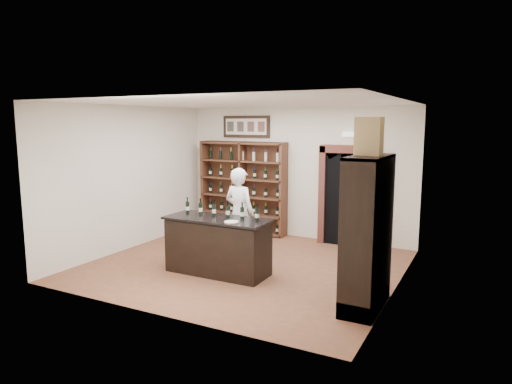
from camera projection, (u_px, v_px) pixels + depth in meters
The scene contains 20 objects.
floor at pixel (244, 265), 8.55m from camera, with size 5.50×5.50×0.00m, color brown.
ceiling at pixel (244, 103), 8.09m from camera, with size 5.50×5.50×0.00m, color white.
wall_back at pixel (296, 173), 10.52m from camera, with size 5.50×0.04×3.00m, color silver.
wall_left at pixel (130, 178), 9.57m from camera, with size 0.04×5.00×3.00m, color silver.
wall_right at pixel (399, 197), 7.07m from camera, with size 0.04×5.00×3.00m, color silver.
wine_shelf at pixel (244, 187), 11.02m from camera, with size 2.20×0.38×2.20m.
framed_picture at pixel (246, 127), 10.92m from camera, with size 1.25×0.04×0.52m, color black.
arched_doorway at pixel (347, 193), 9.85m from camera, with size 1.17×0.35×2.17m.
emergency_light at pixel (350, 134), 9.74m from camera, with size 0.30×0.10×0.10m, color white.
tasting_counter at pixel (218, 246), 8.04m from camera, with size 1.88×0.78×1.00m.
counter_bottle_0 at pixel (187, 207), 8.37m from camera, with size 0.07×0.07×0.30m.
counter_bottle_1 at pixel (200, 209), 8.24m from camera, with size 0.07×0.07×0.30m.
counter_bottle_2 at pixel (214, 210), 8.11m from camera, with size 0.07×0.07×0.30m.
counter_bottle_3 at pixel (228, 212), 7.98m from camera, with size 0.07×0.07×0.30m.
counter_bottle_4 at pixel (242, 213), 7.85m from camera, with size 0.07×0.07×0.30m.
counter_bottle_5 at pixel (257, 215), 7.72m from camera, with size 0.07×0.07×0.30m.
side_cabinet at pixel (369, 257), 6.50m from camera, with size 0.48×1.20×2.20m.
shopkeeper at pixel (240, 213), 8.88m from camera, with size 0.65×0.43×1.79m, color white.
plate at pixel (231, 222), 7.59m from camera, with size 0.24×0.24×0.02m, color silver.
wine_crate at pixel (369, 136), 6.25m from camera, with size 0.37×0.15×0.53m, color tan.
Camera 1 is at (3.99, -7.21, 2.66)m, focal length 32.00 mm.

